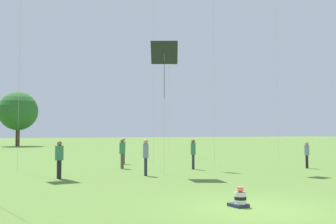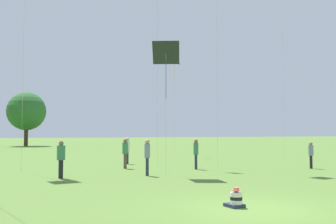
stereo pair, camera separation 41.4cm
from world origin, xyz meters
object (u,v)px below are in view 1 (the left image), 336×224
at_px(person_standing_6, 59,156).
at_px(kite_0, 169,59).
at_px(person_standing_1, 124,148).
at_px(distant_tree_0, 18,111).
at_px(kite_2, 164,54).
at_px(person_standing_5, 146,153).
at_px(person_standing_4, 193,151).
at_px(seated_toddler, 240,199).
at_px(person_standing_0, 307,152).
at_px(person_standing_3, 122,151).

distance_m(person_standing_6, kite_0, 20.01).
xyz_separation_m(person_standing_1, distant_tree_0, (-4.61, 39.97, 4.39)).
xyz_separation_m(kite_2, distant_tree_0, (-4.45, 47.32, -0.75)).
distance_m(person_standing_1, person_standing_5, 7.49).
relative_size(person_standing_1, person_standing_4, 1.03).
bearing_deg(person_standing_5, seated_toddler, -52.12).
height_order(person_standing_4, kite_2, kite_2).
bearing_deg(distant_tree_0, person_standing_0, -73.69).
relative_size(person_standing_1, person_standing_6, 1.03).
distance_m(person_standing_3, distant_tree_0, 43.49).
height_order(person_standing_4, person_standing_5, person_standing_5).
bearing_deg(person_standing_4, person_standing_6, 135.98).
bearing_deg(person_standing_3, person_standing_4, -94.68).
relative_size(kite_2, distant_tree_0, 0.80).
relative_size(person_standing_1, kite_0, 0.19).
relative_size(seated_toddler, person_standing_6, 0.34).
bearing_deg(kite_2, person_standing_5, 71.89).
relative_size(person_standing_4, kite_2, 0.26).
xyz_separation_m(person_standing_0, person_standing_6, (-14.66, 0.70, 0.08)).
distance_m(person_standing_0, kite_2, 10.83).
distance_m(seated_toddler, kite_2, 10.84).
bearing_deg(person_standing_6, person_standing_0, -38.43).
bearing_deg(person_standing_0, kite_0, -179.77).
height_order(person_standing_1, kite_2, kite_2).
height_order(person_standing_0, distant_tree_0, distant_tree_0).
distance_m(seated_toddler, person_standing_0, 13.98).
distance_m(person_standing_0, person_standing_3, 11.26).
relative_size(person_standing_0, person_standing_3, 0.90).
bearing_deg(person_standing_1, person_standing_5, 67.04).
height_order(seated_toddler, person_standing_3, person_standing_3).
xyz_separation_m(person_standing_1, person_standing_4, (2.65, -5.24, -0.03)).
height_order(person_standing_1, person_standing_5, same).
distance_m(kite_0, distant_tree_0, 34.93).
bearing_deg(kite_0, person_standing_3, -113.67).
relative_size(person_standing_3, kite_2, 0.26).
distance_m(seated_toddler, person_standing_4, 11.83).
height_order(kite_0, kite_2, kite_0).
bearing_deg(person_standing_6, distant_tree_0, 53.38).
bearing_deg(person_standing_5, person_standing_4, 69.89).
xyz_separation_m(person_standing_4, distant_tree_0, (-7.26, 45.21, 4.42)).
xyz_separation_m(person_standing_0, person_standing_3, (-10.38, 4.37, 0.11)).
xyz_separation_m(person_standing_0, person_standing_5, (-10.48, 0.12, 0.17)).
bearing_deg(person_standing_0, person_standing_3, -122.85).
bearing_deg(person_standing_4, kite_2, 161.86).
relative_size(person_standing_1, person_standing_5, 1.00).
bearing_deg(person_standing_5, kite_2, 42.95).
bearing_deg(person_standing_0, person_standing_4, -118.96).
bearing_deg(kite_0, person_standing_0, -66.31).
xyz_separation_m(person_standing_3, kite_0, (7.74, 10.23, 7.91)).
distance_m(kite_0, kite_2, 16.19).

